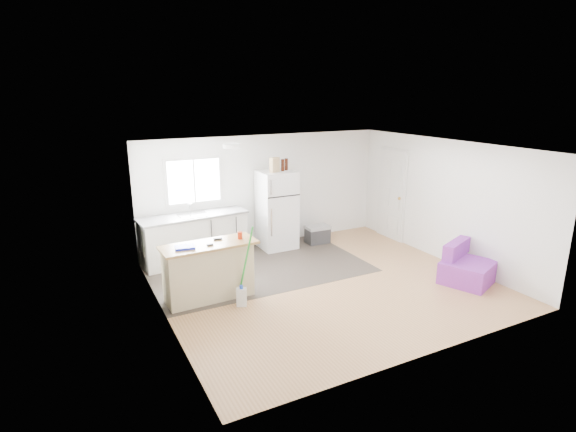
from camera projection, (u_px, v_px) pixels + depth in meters
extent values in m
cube|color=#A06E43|center=(324.00, 284.00, 7.92)|extent=(5.50, 5.00, 0.01)
cube|color=white|center=(327.00, 147.00, 7.28)|extent=(5.50, 5.00, 0.01)
cube|color=white|center=(265.00, 190.00, 9.74)|extent=(5.50, 0.01, 2.40)
cube|color=white|center=(434.00, 268.00, 5.46)|extent=(5.50, 0.01, 2.40)
cube|color=white|center=(161.00, 242.00, 6.39)|extent=(0.01, 5.00, 2.40)
cube|color=white|center=(445.00, 201.00, 8.81)|extent=(0.01, 5.00, 2.40)
cube|color=#322A25|center=(258.00, 267.00, 8.67)|extent=(4.05, 2.50, 0.00)
cube|color=white|center=(194.00, 181.00, 8.95)|extent=(1.18, 0.04, 0.98)
cube|color=white|center=(194.00, 181.00, 8.94)|extent=(1.05, 0.01, 0.85)
cube|color=white|center=(194.00, 181.00, 8.93)|extent=(0.03, 0.02, 0.85)
cube|color=white|center=(391.00, 195.00, 10.17)|extent=(0.05, 0.82, 2.03)
cube|color=white|center=(392.00, 194.00, 10.18)|extent=(0.03, 0.92, 2.10)
sphere|color=gold|center=(399.00, 198.00, 9.88)|extent=(0.07, 0.07, 0.07)
cylinder|color=white|center=(232.00, 146.00, 7.79)|extent=(0.30, 0.30, 0.07)
cube|color=white|center=(195.00, 239.00, 8.91)|extent=(2.11, 0.82, 0.91)
cube|color=slate|center=(193.00, 216.00, 8.79)|extent=(2.18, 0.86, 0.04)
cube|color=silver|center=(194.00, 216.00, 8.76)|extent=(0.61, 0.49, 0.06)
cube|color=beige|center=(209.00, 273.00, 7.25)|extent=(1.41, 0.55, 0.90)
cube|color=#A37E46|center=(209.00, 245.00, 7.14)|extent=(1.55, 0.64, 0.04)
cube|color=white|center=(277.00, 210.00, 9.57)|extent=(0.74, 0.69, 1.67)
cube|color=black|center=(284.00, 196.00, 9.18)|extent=(0.74, 0.01, 0.02)
cube|color=silver|center=(271.00, 187.00, 8.98)|extent=(0.03, 0.02, 0.30)
cube|color=silver|center=(271.00, 223.00, 9.18)|extent=(0.03, 0.02, 0.59)
cube|color=#2D2E30|center=(318.00, 236.00, 10.02)|extent=(0.51, 0.35, 0.33)
cube|color=#949597|center=(318.00, 227.00, 9.97)|extent=(0.53, 0.37, 0.07)
cube|color=purple|center=(467.00, 272.00, 7.93)|extent=(1.06, 1.04, 0.39)
cube|color=purple|center=(456.00, 249.00, 8.09)|extent=(0.84, 0.49, 0.29)
cube|color=silver|center=(242.00, 297.00, 7.07)|extent=(0.19, 0.17, 0.29)
cylinder|color=#193EB3|center=(241.00, 287.00, 7.02)|extent=(0.07, 0.07, 0.06)
cylinder|color=green|center=(246.00, 262.00, 7.14)|extent=(0.20, 0.30, 1.23)
sphere|color=beige|center=(242.00, 301.00, 7.14)|extent=(0.14, 0.14, 0.14)
cylinder|color=red|center=(240.00, 235.00, 7.35)|extent=(0.10, 0.10, 0.12)
cube|color=#1622D1|center=(185.00, 247.00, 6.92)|extent=(0.33, 0.27, 0.04)
cube|color=black|center=(218.00, 239.00, 7.32)|extent=(0.15, 0.08, 0.03)
cube|color=black|center=(210.00, 245.00, 7.05)|extent=(0.10, 0.04, 0.03)
cube|color=tan|center=(275.00, 165.00, 9.20)|extent=(0.22, 0.16, 0.30)
cylinder|color=#331309|center=(283.00, 165.00, 9.32)|extent=(0.09, 0.09, 0.25)
cylinder|color=#331309|center=(286.00, 164.00, 9.43)|extent=(0.09, 0.09, 0.25)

